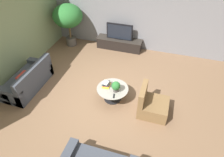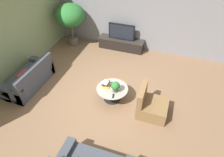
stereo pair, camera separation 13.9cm
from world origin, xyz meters
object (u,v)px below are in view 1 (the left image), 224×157
Objects in this scene: media_console at (119,44)px; armchair_wicker at (152,105)px; television at (120,32)px; coffee_table at (113,92)px; couch_by_wall at (28,80)px; potted_palm_tall at (68,17)px; potted_plant_tabletop at (116,86)px.

armchair_wicker is at bearing -59.78° from media_console.
television is 1.13× the size of coffee_table.
couch_by_wall is at bearing -173.94° from coffee_table.
couch_by_wall is 3.06m from potted_palm_tall.
potted_plant_tabletop is at bearing -76.24° from media_console.
couch_by_wall reaches higher than media_console.
television is 3.26× the size of potted_plant_tabletop.
potted_palm_tall is at bearing -171.80° from television.
television is at bearing 30.23° from armchair_wicker.
armchair_wicker is 2.65× the size of potted_plant_tabletop.
coffee_table is at bearing 81.48° from armchair_wicker.
media_console is 0.53m from television.
couch_by_wall reaches higher than coffee_table.
television reaches higher than media_console.
media_console is 1.76× the size of television.
coffee_table is at bearing -44.51° from potted_palm_tall.
coffee_table is 1.20m from armchair_wicker.
potted_plant_tabletop is at bearing -76.23° from television.
potted_palm_tall reaches higher than media_console.
television is at bearing 8.20° from potted_palm_tall.
coffee_table is at bearing -78.16° from television.
coffee_table is at bearing 96.06° from couch_by_wall.
armchair_wicker is at bearing -35.97° from potted_palm_tall.
television reaches higher than armchair_wicker.
coffee_table is (0.61, -2.92, 0.07)m from media_console.
potted_palm_tall is at bearing 135.94° from potted_plant_tabletop.
potted_plant_tabletop is at bearing 84.60° from armchair_wicker.
media_console is 2.98m from coffee_table.
coffee_table is (0.61, -2.91, -0.46)m from television.
couch_by_wall reaches higher than potted_plant_tabletop.
couch_by_wall is 3.92m from armchair_wicker.
armchair_wicker is at bearing -59.77° from television.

